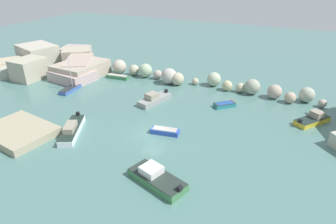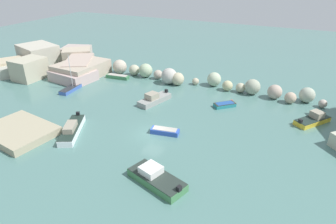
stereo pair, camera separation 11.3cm
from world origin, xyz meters
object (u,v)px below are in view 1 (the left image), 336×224
Objects in this scene: moored_boat_1 at (165,131)px; moored_boat_6 at (225,105)px; stone_dock at (19,132)px; moored_boat_7 at (72,129)px; moored_boat_5 at (156,178)px; channel_buoy at (231,101)px; moored_boat_0 at (73,88)px; moored_boat_3 at (154,99)px; moored_boat_2 at (313,119)px; moored_boat_4 at (117,77)px.

moored_boat_1 reaches higher than moored_boat_6.
moored_boat_7 is at bearing 28.57° from stone_dock.
channel_buoy is at bearing -77.10° from moored_boat_5.
moored_boat_0 is 1.01× the size of moored_boat_3.
moored_boat_2 reaches higher than moored_boat_1.
moored_boat_5 is at bearing 125.40° from moored_boat_4.
moored_boat_4 is at bearing 170.64° from moored_boat_7.
moored_boat_7 reaches higher than moored_boat_4.
moored_boat_6 is at bearing 108.86° from moored_boat_7.
stone_dock is 1.94× the size of moored_boat_4.
moored_boat_4 is (3.72, 7.79, -0.02)m from moored_boat_0.
moored_boat_3 is at bearing 55.85° from stone_dock.
stone_dock is at bearing 85.65° from moored_boat_4.
moored_boat_1 is at bearing 51.93° from moored_boat_3.
stone_dock is 1.43× the size of moored_boat_3.
moored_boat_7 is (-13.78, 3.78, 0.01)m from moored_boat_5.
moored_boat_4 reaches higher than moored_boat_6.
moored_boat_4 is (-0.53, 22.22, -0.15)m from stone_dock.
moored_boat_2 is 1.18× the size of moored_boat_4.
moored_boat_1 is (-5.13, -12.68, 0.09)m from channel_buoy.
moored_boat_5 is 0.93× the size of moored_boat_7.
moored_boat_2 is at bearing 91.66° from moored_boat_0.
moored_boat_2 is at bearing 30.16° from stone_dock.
moored_boat_6 is (4.59, 10.81, -0.02)m from moored_boat_1.
moored_boat_2 is (11.41, -1.68, 0.26)m from channel_buoy.
stone_dock is 17.54× the size of channel_buoy.
moored_boat_6 is (-11.95, -0.18, -0.19)m from moored_boat_2.
moored_boat_3 is 18.58m from moored_boat_5.
moored_boat_6 is at bearing -106.36° from channel_buoy.
moored_boat_3 is 0.87× the size of moored_boat_7.
moored_boat_4 is 0.64× the size of moored_boat_7.
moored_boat_2 is 0.87× the size of moored_boat_3.
moored_boat_5 reaches higher than moored_boat_7.
moored_boat_6 is (20.76, 18.83, -0.16)m from stone_dock.
moored_boat_2 reaches higher than moored_boat_5.
moored_boat_0 reaches higher than moored_boat_6.
moored_boat_6 is at bearing -75.97° from moored_boat_5.
moored_boat_1 is 0.70× the size of moored_boat_2.
stone_dock is 1.42× the size of moored_boat_0.
moored_boat_1 is 9.30m from moored_boat_5.
moored_boat_7 is (-15.07, -15.73, 0.24)m from moored_boat_6.
moored_boat_5 reaches higher than channel_buoy.
moored_boat_3 is at bearing -63.83° from moored_boat_1.
moored_boat_1 is 0.53× the size of moored_boat_7.
channel_buoy is at bearing 118.13° from moored_boat_2.
channel_buoy is 0.07× the size of moored_boat_7.
moored_boat_0 is 1.64× the size of moored_boat_1.
moored_boat_7 is at bearing -131.60° from channel_buoy.
moored_boat_1 is at bearing -156.46° from moored_boat_6.
moored_boat_5 is 14.28m from moored_boat_7.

